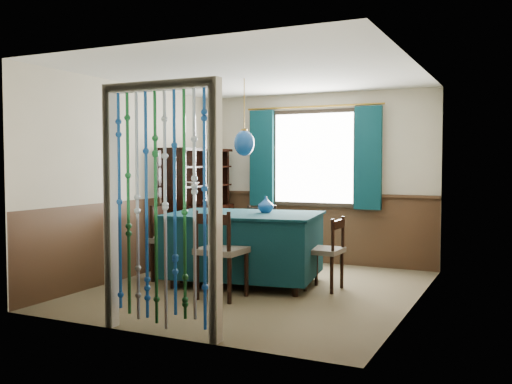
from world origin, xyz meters
The scene contains 22 objects.
floor centered at (0.00, 0.00, 0.00)m, with size 4.00×4.00×0.00m, color brown.
ceiling centered at (0.00, 0.00, 2.50)m, with size 4.00×4.00×0.00m, color silver.
wall_back centered at (0.00, 2.00, 1.25)m, with size 3.60×3.60×0.00m, color #BCB299.
wall_front centered at (0.00, -2.00, 1.25)m, with size 3.60×3.60×0.00m, color #BCB299.
wall_left centered at (-1.80, 0.00, 1.25)m, with size 4.00×4.00×0.00m, color #BCB299.
wall_right centered at (1.80, 0.00, 1.25)m, with size 4.00×4.00×0.00m, color #BCB299.
wainscot_back centered at (0.00, 1.99, 0.50)m, with size 3.60×3.60×0.00m, color #402918.
wainscot_front centered at (0.00, -1.99, 0.50)m, with size 3.60×3.60×0.00m, color #402918.
wainscot_left centered at (-1.79, 0.00, 0.50)m, with size 4.00×4.00×0.00m, color #402918.
wainscot_right centered at (1.79, 0.00, 0.50)m, with size 4.00×4.00×0.00m, color #402918.
window centered at (0.00, 1.95, 1.55)m, with size 1.32×0.12×1.42m, color black.
doorway centered at (0.00, -1.94, 1.05)m, with size 1.16×0.12×2.18m, color silver, non-canonical shape.
dining_table centered at (-0.26, 0.19, 0.50)m, with size 1.97×1.51×0.87m.
chair_near centered at (-0.16, -0.60, 0.52)m, with size 0.49×0.47×0.97m.
chair_far centered at (-0.39, 0.93, 0.48)m, with size 0.55×0.53×0.90m.
chair_left centered at (-1.26, 0.04, 0.51)m, with size 0.56×0.58×0.96m.
chair_right centered at (0.74, 0.31, 0.45)m, with size 0.42×0.44×0.85m.
sideboard centered at (-1.56, 1.20, 0.59)m, with size 0.57×1.33×1.69m.
pendant_lamp centered at (-0.26, 0.19, 1.72)m, with size 0.25×0.25×0.93m.
vase_table centered at (-0.06, 0.37, 0.96)m, with size 0.18×0.18×0.18m, color navy.
bowl_shelf centered at (-1.50, 0.96, 1.18)m, with size 0.22×0.22×0.05m, color beige.
vase_sideboard centered at (-1.50, 1.42, 0.93)m, with size 0.17×0.17×0.18m, color beige.
Camera 1 is at (2.84, -5.99, 1.49)m, focal length 40.00 mm.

